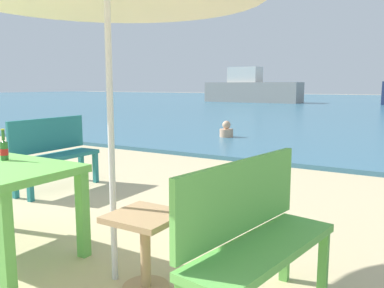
# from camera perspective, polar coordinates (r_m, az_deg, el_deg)

# --- Properties ---
(ground_plane) EXTENTS (120.00, 120.00, 0.00)m
(ground_plane) POSITION_cam_1_polar(r_m,az_deg,el_deg) (3.24, -25.60, -17.76)
(ground_plane) COLOR #C6B287
(beer_bottle_amber) EXTENTS (0.07, 0.07, 0.26)m
(beer_bottle_amber) POSITION_cam_1_polar(r_m,az_deg,el_deg) (3.70, -25.15, -0.67)
(beer_bottle_amber) COLOR #2D662D
(beer_bottle_amber) RESTS_ON picnic_table_green
(side_table_wood) EXTENTS (0.44, 0.44, 0.54)m
(side_table_wood) POSITION_cam_1_polar(r_m,az_deg,el_deg) (2.78, -6.66, -13.46)
(side_table_wood) COLOR tan
(side_table_wood) RESTS_ON ground_plane
(bench_teal_center) EXTENTS (0.38, 1.21, 0.95)m
(bench_teal_center) POSITION_cam_1_polar(r_m,az_deg,el_deg) (5.61, -19.09, -0.70)
(bench_teal_center) COLOR #237275
(bench_teal_center) RESTS_ON ground_plane
(bench_green_left) EXTENTS (0.54, 1.24, 0.95)m
(bench_green_left) POSITION_cam_1_polar(r_m,az_deg,el_deg) (2.42, 8.77, -12.12)
(bench_green_left) COLOR #60B24C
(bench_green_left) RESTS_ON ground_plane
(swimmer_person) EXTENTS (0.34, 0.34, 0.41)m
(swimmer_person) POSITION_cam_1_polar(r_m,az_deg,el_deg) (10.14, 4.91, 1.90)
(swimmer_person) COLOR tan
(swimmer_person) RESTS_ON sea_water
(boat_tanker) EXTENTS (7.23, 1.97, 2.63)m
(boat_tanker) POSITION_cam_1_polar(r_m,az_deg,el_deg) (30.88, 8.45, 7.67)
(boat_tanker) COLOR gray
(boat_tanker) RESTS_ON sea_water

